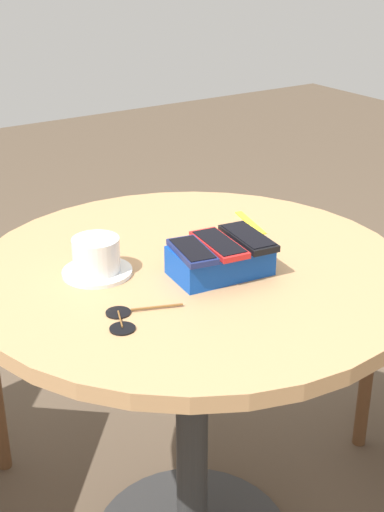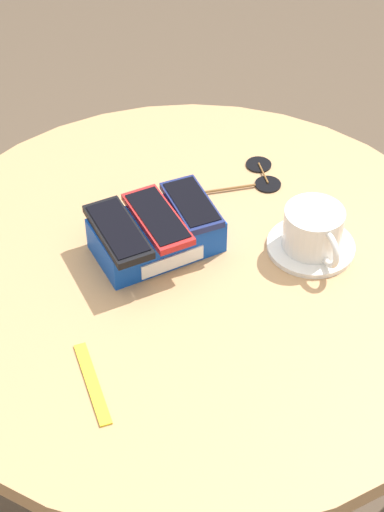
% 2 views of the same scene
% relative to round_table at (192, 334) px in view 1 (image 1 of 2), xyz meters
% --- Properties ---
extents(round_table, '(0.86, 0.86, 0.72)m').
position_rel_round_table_xyz_m(round_table, '(0.00, 0.00, 0.00)').
color(round_table, '#2D2D2D').
rests_on(round_table, ground_plane).
extents(phone_box, '(0.19, 0.12, 0.06)m').
position_rel_round_table_xyz_m(phone_box, '(-0.02, 0.06, 0.18)').
color(phone_box, '#0F42AD').
rests_on(phone_box, round_table).
extents(phone_black, '(0.07, 0.15, 0.01)m').
position_rel_round_table_xyz_m(phone_black, '(-0.08, 0.07, 0.22)').
color(phone_black, black).
rests_on(phone_black, phone_box).
extents(phone_red, '(0.07, 0.15, 0.01)m').
position_rel_round_table_xyz_m(phone_red, '(-0.02, 0.06, 0.21)').
color(phone_red, red).
rests_on(phone_red, phone_box).
extents(phone_navy, '(0.08, 0.13, 0.01)m').
position_rel_round_table_xyz_m(phone_navy, '(0.04, 0.06, 0.21)').
color(phone_navy, navy).
rests_on(phone_navy, phone_box).
extents(saucer, '(0.13, 0.13, 0.01)m').
position_rel_round_table_xyz_m(saucer, '(0.17, -0.07, 0.16)').
color(saucer, silver).
rests_on(saucer, round_table).
extents(coffee_cup, '(0.09, 0.12, 0.06)m').
position_rel_round_table_xyz_m(coffee_cup, '(0.17, -0.07, 0.19)').
color(coffee_cup, silver).
rests_on(coffee_cup, saucer).
extents(lanyard_strap, '(0.05, 0.14, 0.00)m').
position_rel_round_table_xyz_m(lanyard_strap, '(-0.23, -0.11, 0.16)').
color(lanyard_strap, yellow).
rests_on(lanyard_strap, round_table).
extents(sunglasses, '(0.15, 0.09, 0.01)m').
position_rel_round_table_xyz_m(sunglasses, '(0.21, 0.12, 0.16)').
color(sunglasses, black).
rests_on(sunglasses, round_table).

